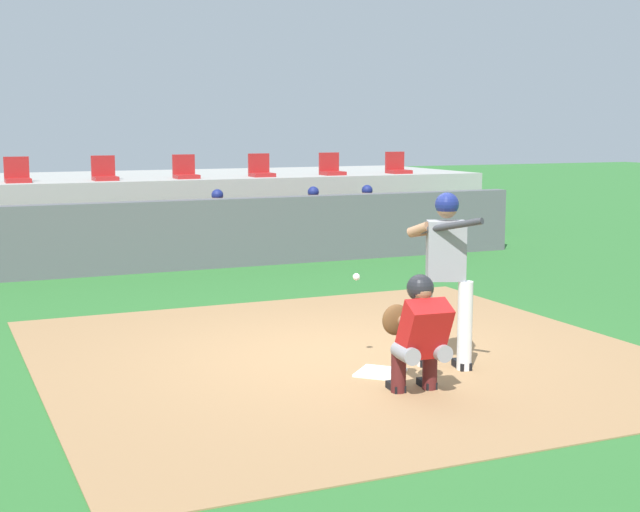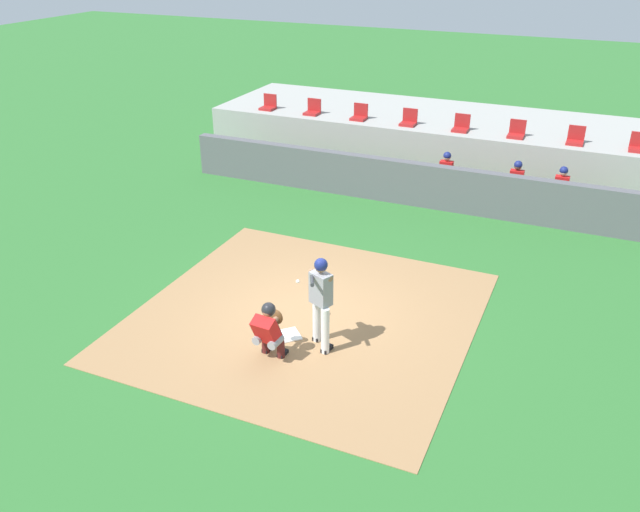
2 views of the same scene
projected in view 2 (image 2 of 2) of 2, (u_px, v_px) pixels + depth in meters
ground_plane at (306, 316)px, 12.97m from camera, size 80.00×80.00×0.00m
dirt_infield at (306, 315)px, 12.97m from camera, size 6.40×6.40×0.01m
home_plate at (288, 335)px, 12.31m from camera, size 0.62×0.62×0.02m
batter_at_plate at (321, 297)px, 11.56m from camera, size 0.58×0.88×1.80m
catcher_crouched at (269, 328)px, 11.44m from camera, size 0.50×1.62×1.13m
dugout_wall at (405, 182)px, 18.02m from camera, size 13.00×0.30×1.20m
dugout_bench at (414, 184)px, 19.01m from camera, size 11.80×0.44×0.45m
dugout_player_0 at (445, 175)px, 18.36m from camera, size 0.49×0.70×1.30m
dugout_player_1 at (515, 184)px, 17.67m from camera, size 0.49×0.70×1.30m
dugout_player_2 at (560, 191)px, 17.25m from camera, size 0.49×0.70×1.30m
stands_platform at (445, 137)px, 21.58m from camera, size 15.00×4.40×1.40m
stadium_seat_0 at (269, 105)px, 22.00m from camera, size 0.46×0.46×0.48m
stadium_seat_1 at (313, 110)px, 21.42m from camera, size 0.46×0.46×0.48m
stadium_seat_2 at (359, 115)px, 20.84m from camera, size 0.46×0.46×0.48m
stadium_seat_3 at (409, 120)px, 20.25m from camera, size 0.46×0.46×0.48m
stadium_seat_4 at (461, 126)px, 19.67m from camera, size 0.46×0.46×0.48m
stadium_seat_5 at (517, 132)px, 19.08m from camera, size 0.46×0.46×0.48m
stadium_seat_6 at (575, 139)px, 18.50m from camera, size 0.46×0.46×0.48m
stadium_seat_7 at (638, 146)px, 17.92m from camera, size 0.46×0.46×0.48m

